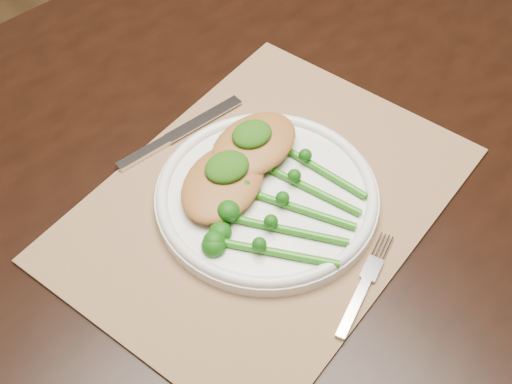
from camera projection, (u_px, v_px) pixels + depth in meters
floor at (227, 318)px, 1.64m from camera, size 4.00×4.00×0.00m
dining_table at (269, 271)px, 1.27m from camera, size 1.63×0.95×0.75m
placemat at (265, 203)px, 0.89m from camera, size 0.57×0.47×0.00m
dinner_plate at (267, 195)px, 0.88m from camera, size 0.28×0.28×0.03m
knife at (169, 139)px, 0.95m from camera, size 0.20×0.02×0.01m
fork at (368, 277)px, 0.82m from camera, size 0.15×0.08×0.00m
chicken_fillet_left at (223, 182)px, 0.87m from camera, size 0.16×0.14×0.03m
chicken_fillet_right at (254, 144)px, 0.90m from camera, size 0.14×0.11×0.03m
pesto_dollop_left at (227, 167)px, 0.87m from camera, size 0.06×0.05×0.02m
pesto_dollop_right at (252, 134)px, 0.89m from camera, size 0.05×0.05×0.02m
broccolini_bundle at (299, 209)px, 0.86m from camera, size 0.23×0.23×0.04m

